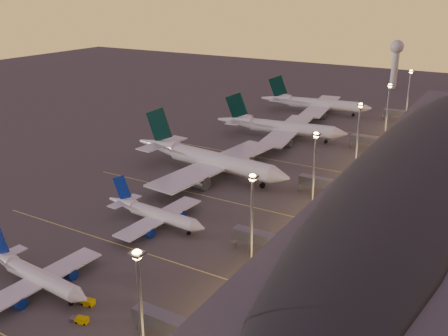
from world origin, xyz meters
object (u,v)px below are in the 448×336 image
at_px(airliner_narrow_north, 154,214).
at_px(baggage_tug_b, 80,320).
at_px(airliner_wide_mid, 280,127).
at_px(radar_tower, 396,56).
at_px(airliner_narrow_south, 34,275).
at_px(airliner_wide_near, 208,159).
at_px(airliner_wide_far, 315,104).
at_px(baggage_tug_a, 86,302).

bearing_deg(airliner_narrow_north, baggage_tug_b, -68.40).
bearing_deg(airliner_wide_mid, airliner_narrow_north, -94.28).
bearing_deg(radar_tower, airliner_narrow_north, -92.47).
bearing_deg(airliner_narrow_south, radar_tower, 90.85).
bearing_deg(airliner_wide_near, radar_tower, 90.20).
relative_size(airliner_wide_far, radar_tower, 1.89).
xyz_separation_m(airliner_wide_near, airliner_wide_mid, (3.45, 56.39, -0.60)).
relative_size(airliner_narrow_north, baggage_tug_b, 8.68).
bearing_deg(baggage_tug_a, airliner_narrow_south, 176.78).
xyz_separation_m(airliner_wide_far, radar_tower, (20.52, 95.46, 16.81)).
distance_m(airliner_wide_near, radar_tower, 208.22).
bearing_deg(radar_tower, airliner_wide_far, -102.13).
bearing_deg(airliner_wide_far, baggage_tug_b, -90.25).
xyz_separation_m(airliner_wide_near, airliner_wide_far, (-0.67, 111.17, -0.62)).
distance_m(airliner_wide_near, baggage_tug_a, 85.07).
xyz_separation_m(airliner_narrow_north, radar_tower, (10.78, 250.12, 18.56)).
bearing_deg(airliner_wide_near, airliner_narrow_south, -80.42).
relative_size(airliner_wide_near, baggage_tug_b, 16.70).
height_order(airliner_wide_far, radar_tower, radar_tower).
relative_size(airliner_narrow_north, radar_tower, 1.10).
xyz_separation_m(airliner_wide_near, radar_tower, (19.85, 206.63, 16.19)).
distance_m(airliner_narrow_north, airliner_wide_mid, 100.05).
bearing_deg(airliner_narrow_south, baggage_tug_b, -8.74).
height_order(airliner_narrow_north, baggage_tug_b, airliner_narrow_north).
xyz_separation_m(airliner_narrow_north, baggage_tug_a, (11.44, -38.92, -2.75)).
bearing_deg(airliner_wide_near, airliner_narrow_north, -72.54).
height_order(airliner_narrow_south, baggage_tug_a, airliner_narrow_south).
xyz_separation_m(airliner_wide_far, baggage_tug_b, (24.67, -198.79, -4.54)).
distance_m(airliner_narrow_south, airliner_narrow_north, 40.26).
height_order(airliner_narrow_south, airliner_narrow_north, airliner_narrow_north).
height_order(airliner_narrow_north, radar_tower, radar_tower).
bearing_deg(airliner_narrow_north, radar_tower, 90.43).
bearing_deg(airliner_narrow_north, airliner_narrow_south, -91.92).
distance_m(airliner_wide_mid, radar_tower, 152.06).
bearing_deg(baggage_tug_b, airliner_narrow_south, 152.37).
bearing_deg(airliner_wide_mid, airliner_wide_near, -101.00).
height_order(airliner_narrow_south, airliner_wide_near, airliner_wide_near).
bearing_deg(airliner_narrow_south, airliner_wide_far, 95.52).
xyz_separation_m(airliner_narrow_north, airliner_wide_near, (-9.06, 43.48, 2.37)).
relative_size(radar_tower, baggage_tug_b, 7.86).
distance_m(airliner_wide_near, baggage_tug_b, 90.99).
relative_size(airliner_wide_near, radar_tower, 2.12).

